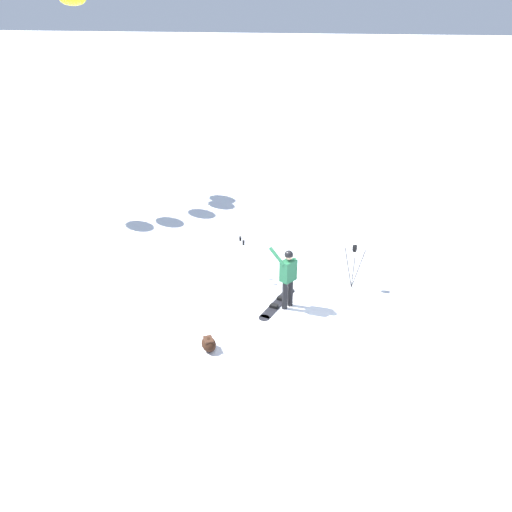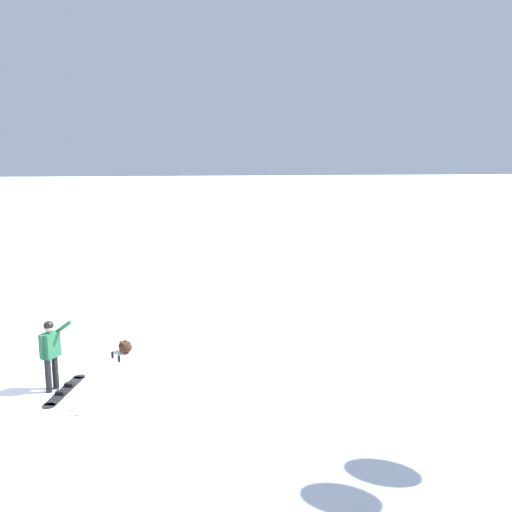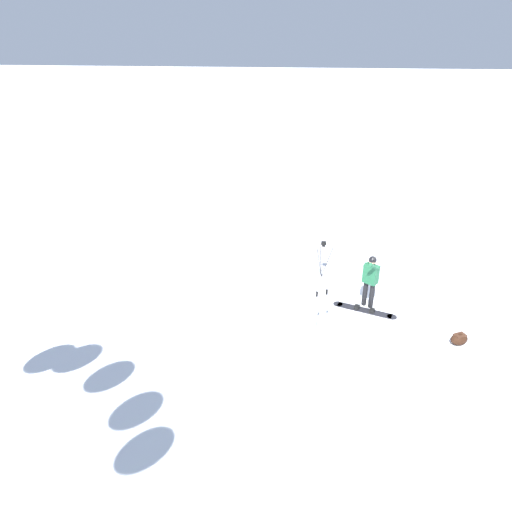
# 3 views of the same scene
# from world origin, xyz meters

# --- Properties ---
(ground_plane) EXTENTS (300.00, 300.00, 0.00)m
(ground_plane) POSITION_xyz_m (0.00, 0.00, 0.00)
(ground_plane) COLOR white
(snowboarder) EXTENTS (0.75, 0.48, 1.64)m
(snowboarder) POSITION_xyz_m (0.05, -0.75, 0.98)
(snowboarder) COLOR black
(snowboarder) RESTS_ON ground_plane
(snowboard) EXTENTS (0.68, 1.79, 0.10)m
(snowboard) POSITION_xyz_m (0.32, -0.83, 0.02)
(snowboard) COLOR black
(snowboard) RESTS_ON ground_plane
(gear_bag_large) EXTENTS (0.52, 0.57, 0.30)m
(gear_bag_large) POSITION_xyz_m (1.48, 1.50, 0.16)
(gear_bag_large) COLOR black
(gear_bag_large) RESTS_ON ground_plane
(ski_poles) EXTENTS (0.25, 0.34, 1.25)m
(ski_poles) POSITION_xyz_m (1.58, -2.05, 0.82)
(ski_poles) COLOR gray
(ski_poles) RESTS_ON ground_plane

